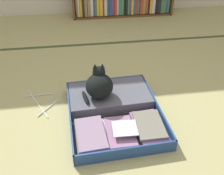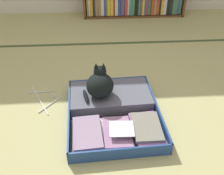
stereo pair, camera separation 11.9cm
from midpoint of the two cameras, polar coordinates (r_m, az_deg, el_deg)
name	(u,v)px [view 1 (the left image)]	position (r m, az deg, el deg)	size (l,w,h in m)	color
ground_plane	(116,120)	(2.02, -0.71, -7.07)	(10.00, 10.00, 0.00)	tan
tatami_border	(99,44)	(3.11, -3.89, 9.44)	(4.80, 0.05, 0.00)	#3A4B2A
open_suitcase	(113,109)	(2.05, -1.39, -4.69)	(0.72, 0.85, 0.10)	navy
black_cat	(99,85)	(2.05, -4.47, 0.59)	(0.26, 0.25, 0.27)	black
clothes_hanger	(42,102)	(2.27, -16.41, -3.03)	(0.29, 0.38, 0.01)	silver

